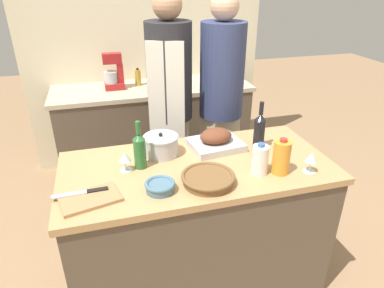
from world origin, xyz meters
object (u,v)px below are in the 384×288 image
object	(u,v)px
wine_bottle_green	(140,150)
wicker_basket	(208,178)
cutting_board	(90,199)
wine_bottle_dark	(259,130)
mixing_bowl	(160,186)
person_cook_aproned	(170,100)
milk_jug	(260,160)
knife_chef	(82,192)
stock_pot	(161,145)
juice_jug	(281,157)
wine_glass_right	(311,158)
condiment_bottle_tall	(138,78)
wine_glass_left	(125,158)
roasting_pan	(216,141)
condiment_bottle_short	(162,80)
stand_mixer	(114,74)
person_cook_guest	(221,99)

from	to	relation	value
wine_bottle_green	wicker_basket	bearing A→B (deg)	-39.76
cutting_board	wine_bottle_dark	size ratio (longest dim) A/B	1.02
mixing_bowl	person_cook_aproned	bearing A→B (deg)	74.88
milk_jug	knife_chef	world-z (taller)	milk_jug
milk_jug	knife_chef	size ratio (longest dim) A/B	0.68
milk_jug	person_cook_aproned	size ratio (longest dim) A/B	0.10
cutting_board	stock_pot	xyz separation A→B (m)	(0.43, 0.37, 0.05)
juice_jug	stock_pot	bearing A→B (deg)	146.82
juice_jug	wine_glass_right	xyz separation A→B (m)	(0.16, -0.04, -0.01)
knife_chef	wine_bottle_green	bearing A→B (deg)	32.73
knife_chef	condiment_bottle_tall	distance (m)	1.83
stock_pot	wine_glass_right	distance (m)	0.87
wine_glass_left	mixing_bowl	bearing A→B (deg)	-59.50
stock_pot	wine_bottle_dark	size ratio (longest dim) A/B	0.70
juice_jug	person_cook_aproned	xyz separation A→B (m)	(-0.39, 1.04, 0.01)
milk_jug	wine_bottle_dark	xyz separation A→B (m)	(0.13, 0.29, 0.04)
mixing_bowl	knife_chef	size ratio (longest dim) A/B	0.58
roasting_pan	cutting_board	xyz separation A→B (m)	(-0.77, -0.37, -0.04)
juice_jug	knife_chef	xyz separation A→B (m)	(-1.05, 0.06, -0.08)
knife_chef	person_cook_aproned	xyz separation A→B (m)	(0.66, 0.98, 0.09)
cutting_board	condiment_bottle_short	bearing A→B (deg)	67.57
wine_bottle_dark	wine_glass_right	size ratio (longest dim) A/B	2.55
juice_jug	knife_chef	bearing A→B (deg)	176.65
condiment_bottle_tall	condiment_bottle_short	world-z (taller)	same
juice_jug	condiment_bottle_tall	bearing A→B (deg)	106.60
knife_chef	person_cook_aproned	distance (m)	1.19
wicker_basket	stand_mixer	distance (m)	1.80
wicker_basket	stand_mixer	world-z (taller)	stand_mixer
cutting_board	condiment_bottle_short	world-z (taller)	condiment_bottle_short
wicker_basket	wine_glass_right	bearing A→B (deg)	-4.20
condiment_bottle_short	condiment_bottle_tall	bearing A→B (deg)	143.51
roasting_pan	stand_mixer	bearing A→B (deg)	110.75
condiment_bottle_tall	person_cook_guest	distance (m)	0.99
wine_glass_left	condiment_bottle_tall	size ratio (longest dim) A/B	0.69
juice_jug	person_cook_aproned	world-z (taller)	person_cook_aproned
mixing_bowl	person_cook_guest	xyz separation A→B (m)	(0.69, 0.99, 0.07)
wine_glass_right	wicker_basket	bearing A→B (deg)	175.80
wine_glass_left	condiment_bottle_tall	world-z (taller)	condiment_bottle_tall
wicker_basket	condiment_bottle_tall	xyz separation A→B (m)	(-0.12, 1.81, 0.06)
wine_glass_left	stand_mixer	bearing A→B (deg)	87.99
stand_mixer	condiment_bottle_short	world-z (taller)	stand_mixer
wine_bottle_green	person_cook_guest	bearing A→B (deg)	44.27
person_cook_guest	mixing_bowl	bearing A→B (deg)	-145.49
roasting_pan	person_cook_guest	xyz separation A→B (m)	(0.26, 0.62, 0.05)
wicker_basket	wine_bottle_dark	distance (m)	0.54
roasting_pan	condiment_bottle_tall	bearing A→B (deg)	101.66
wine_bottle_dark	person_cook_aproned	distance (m)	0.84
juice_jug	wine_glass_left	size ratio (longest dim) A/B	1.81
wine_glass_right	person_cook_aproned	bearing A→B (deg)	117.21
cutting_board	wine_glass_left	bearing A→B (deg)	50.19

